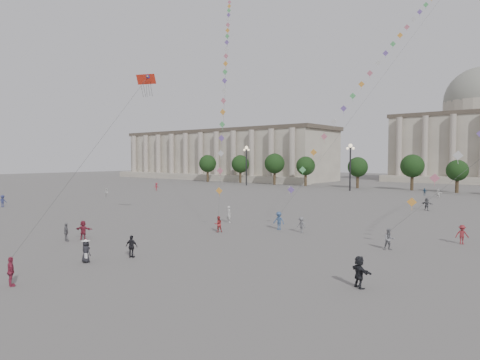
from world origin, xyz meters
The scene contains 28 objects.
ground centered at (0.00, 0.00, 0.00)m, with size 360.00×360.00×0.00m, color #5E5B58.
hall_west centered at (-75.00, 93.89, 8.43)m, with size 84.00×26.22×17.20m.
hall_central centered at (0.00, 129.22, 14.23)m, with size 48.30×34.30×35.50m.
tree_row centered at (0.00, 78.00, 5.39)m, with size 137.12×5.12×8.00m.
lamp_post_far_west centered at (-45.00, 70.00, 7.35)m, with size 2.00×0.90×10.65m.
lamp_post_mid_west centered at (-15.00, 70.00, 7.35)m, with size 2.00×0.90×10.65m.
person_crowd_0 centered at (1.74, 68.00, 0.74)m, with size 0.87×0.36×1.49m, color #345575.
person_crowd_1 centered at (-45.45, 27.01, 0.78)m, with size 0.76×0.59×1.56m, color silver.
person_crowd_2 centered at (-49.57, 42.70, 0.88)m, with size 1.14×0.66×1.77m, color maroon.
person_crowd_3 centered at (16.83, 2.59, 0.93)m, with size 1.73×0.55×1.86m, color black.
person_crowd_4 centered at (5.16, 64.58, 0.83)m, with size 1.54×0.49×1.66m, color white.
person_crowd_5 centered at (-41.96, 6.59, 0.92)m, with size 1.19×0.68×1.84m, color navy.
person_crowd_6 centered at (4.81, 16.08, 0.80)m, with size 1.03×0.59×1.59m, color slate.
person_crowd_8 centered at (18.53, 20.10, 0.84)m, with size 1.09×0.63×1.68m, color maroon.
person_crowd_10 centered at (-21.75, 55.36, 0.77)m, with size 0.56×0.37×1.54m, color beige.
person_crowd_12 centered at (9.16, 43.06, 0.90)m, with size 1.66×0.53×1.79m, color #57585C.
person_crowd_13 centered at (-5.19, 16.64, 0.97)m, with size 0.71×0.46×1.94m, color beige.
tourist_0 centered at (0.97, -10.00, 0.87)m, with size 1.02×0.42×1.74m, color #932841.
tourist_2 centered at (-8.84, 0.39, 0.88)m, with size 1.63×0.52×1.76m, color maroon.
tourist_3 centered at (-9.31, -0.99, 0.82)m, with size 0.96×0.40×1.64m, color slate.
tourist_4 centered at (0.47, -1.13, 0.84)m, with size 0.99×0.41×1.69m, color black.
kite_flyer_0 centered at (-1.92, 11.17, 0.81)m, with size 0.79×0.61×1.62m, color maroon.
kite_flyer_1 centered at (2.03, 16.20, 0.95)m, with size 1.22×0.70×1.89m, color #354F77.
kite_flyer_2 centered at (14.45, 13.82, 0.86)m, with size 0.84×0.65×1.73m, color slate.
hat_person centered at (-0.81, -4.14, 0.87)m, with size 0.83×0.60×1.69m.
dragon_kite centered at (-10.94, 9.31, 15.23)m, with size 7.18×10.49×27.24m.
kite_train_west centered at (-17.58, 30.52, 24.78)m, with size 29.93×36.27×63.86m.
kite_train_mid centered at (6.39, 42.78, 25.93)m, with size 8.90×49.87×68.29m.
Camera 1 is at (26.88, -20.55, 7.51)m, focal length 32.00 mm.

